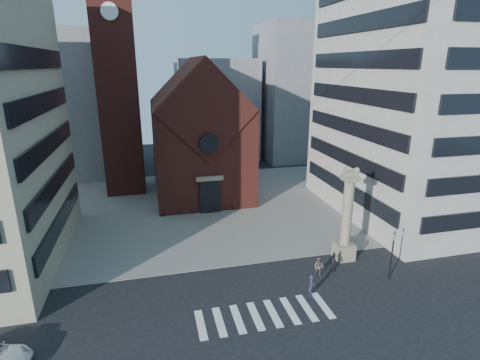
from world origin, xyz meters
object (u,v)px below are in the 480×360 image
traffic_light (392,254)px  scooter_0 (163,211)px  pedestrian_0 (312,285)px  pedestrian_2 (333,262)px  lion_column (346,224)px  pedestrian_1 (319,267)px

traffic_light → scooter_0: size_ratio=2.46×
pedestrian_0 → scooter_0: bearing=83.4°
traffic_light → pedestrian_0: size_ratio=2.53×
scooter_0 → pedestrian_2: bearing=-58.4°
traffic_light → pedestrian_2: size_ratio=2.53×
traffic_light → scooter_0: traffic_light is taller
lion_column → pedestrian_1: (-3.55, -2.27, -2.59)m
traffic_light → pedestrian_2: 4.76m
pedestrian_0 → pedestrian_1: (1.71, 2.34, 0.01)m
lion_column → traffic_light: 4.62m
lion_column → traffic_light: lion_column is taller
traffic_light → pedestrian_0: 7.41m
traffic_light → pedestrian_2: bearing=150.9°
pedestrian_1 → pedestrian_2: size_ratio=1.02×
traffic_light → pedestrian_1: traffic_light is taller
pedestrian_2 → lion_column: bearing=-36.1°
pedestrian_1 → scooter_0: pedestrian_1 is taller
scooter_0 → lion_column: bearing=-51.2°
pedestrian_1 → scooter_0: bearing=171.4°
pedestrian_1 → pedestrian_2: pedestrian_1 is taller
pedestrian_2 → scooter_0: bearing=51.4°
lion_column → scooter_0: (-15.51, 14.49, -2.95)m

